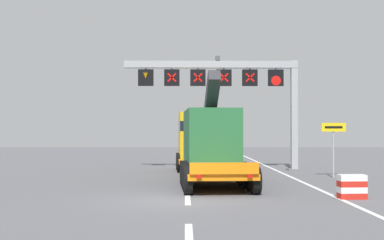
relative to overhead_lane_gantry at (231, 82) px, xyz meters
name	(u,v)px	position (x,y,z in m)	size (l,w,h in m)	color
ground	(173,200)	(-3.34, -13.57, -5.64)	(112.00, 112.00, 0.00)	#5B5B60
lane_markings	(186,158)	(-2.80, 13.47, -5.64)	(0.20, 68.67, 0.01)	silver
edge_line_right	(280,172)	(2.86, -1.57, -5.64)	(0.20, 63.00, 0.01)	silver
overhead_lane_gantry	(231,82)	(0.00, 0.00, 0.00)	(11.29, 0.90, 7.27)	#9EA0A5
heavy_haul_truck_orange	(206,140)	(-1.78, -4.65, -3.65)	(3.61, 14.16, 5.30)	orange
exit_sign_yellow	(333,137)	(5.08, -5.06, -3.47)	(1.31, 0.15, 2.94)	#9EA0A5
crash_barrier_striped	(352,187)	(3.32, -13.32, -5.19)	(1.03, 0.56, 0.90)	red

